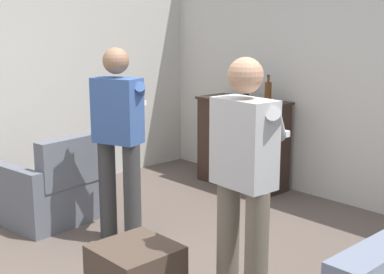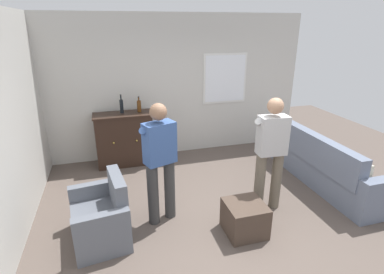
{
  "view_description": "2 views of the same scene",
  "coord_description": "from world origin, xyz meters",
  "px_view_note": "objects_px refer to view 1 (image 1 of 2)",
  "views": [
    {
      "loc": [
        2.82,
        -2.24,
        1.88
      ],
      "look_at": [
        -0.25,
        0.62,
        0.98
      ],
      "focal_mm": 50.0,
      "sensor_mm": 36.0,
      "label": 1
    },
    {
      "loc": [
        -1.43,
        -3.22,
        2.58
      ],
      "look_at": [
        -0.25,
        0.88,
        0.97
      ],
      "focal_mm": 28.0,
      "sensor_mm": 36.0,
      "label": 2
    }
  ],
  "objects_px": {
    "armchair": "(56,192)",
    "person_standing_right": "(245,177)",
    "sideboard_cabinet": "(242,143)",
    "bottle_liquor_amber": "(246,87)",
    "person_standing_left": "(119,136)",
    "bottle_wine_green": "(268,91)"
  },
  "relations": [
    {
      "from": "armchair",
      "to": "person_standing_right",
      "type": "distance_m",
      "value": 2.43
    },
    {
      "from": "sideboard_cabinet",
      "to": "bottle_liquor_amber",
      "type": "height_order",
      "value": "bottle_liquor_amber"
    },
    {
      "from": "person_standing_left",
      "to": "bottle_liquor_amber",
      "type": "bearing_deg",
      "value": 99.75
    },
    {
      "from": "person_standing_right",
      "to": "armchair",
      "type": "bearing_deg",
      "value": -178.87
    },
    {
      "from": "bottle_wine_green",
      "to": "person_standing_right",
      "type": "xyz_separation_m",
      "value": [
        1.57,
        -2.16,
        -0.2
      ]
    },
    {
      "from": "bottle_wine_green",
      "to": "armchair",
      "type": "bearing_deg",
      "value": -109.27
    },
    {
      "from": "bottle_wine_green",
      "to": "person_standing_right",
      "type": "distance_m",
      "value": 2.68
    },
    {
      "from": "bottle_liquor_amber",
      "to": "person_standing_right",
      "type": "height_order",
      "value": "person_standing_right"
    },
    {
      "from": "person_standing_left",
      "to": "person_standing_right",
      "type": "bearing_deg",
      "value": -5.34
    },
    {
      "from": "armchair",
      "to": "bottle_wine_green",
      "type": "relative_size",
      "value": 3.22
    },
    {
      "from": "bottle_wine_green",
      "to": "person_standing_left",
      "type": "height_order",
      "value": "person_standing_left"
    },
    {
      "from": "sideboard_cabinet",
      "to": "bottle_wine_green",
      "type": "distance_m",
      "value": 0.7
    },
    {
      "from": "bottle_liquor_amber",
      "to": "person_standing_left",
      "type": "distance_m",
      "value": 2.07
    },
    {
      "from": "armchair",
      "to": "sideboard_cabinet",
      "type": "height_order",
      "value": "sideboard_cabinet"
    },
    {
      "from": "person_standing_right",
      "to": "sideboard_cabinet",
      "type": "bearing_deg",
      "value": 131.85
    },
    {
      "from": "sideboard_cabinet",
      "to": "bottle_wine_green",
      "type": "bearing_deg",
      "value": 8.14
    },
    {
      "from": "armchair",
      "to": "bottle_liquor_amber",
      "type": "height_order",
      "value": "bottle_liquor_amber"
    },
    {
      "from": "sideboard_cabinet",
      "to": "person_standing_right",
      "type": "relative_size",
      "value": 0.65
    },
    {
      "from": "armchair",
      "to": "bottle_liquor_amber",
      "type": "relative_size",
      "value": 2.72
    },
    {
      "from": "bottle_wine_green",
      "to": "person_standing_right",
      "type": "relative_size",
      "value": 0.18
    },
    {
      "from": "sideboard_cabinet",
      "to": "bottle_liquor_amber",
      "type": "bearing_deg",
      "value": 92.06
    },
    {
      "from": "armchair",
      "to": "person_standing_left",
      "type": "bearing_deg",
      "value": 13.47
    }
  ]
}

